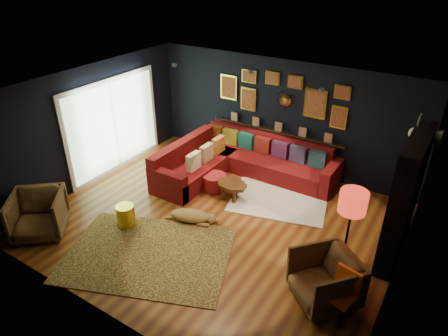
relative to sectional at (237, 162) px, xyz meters
The scene contains 20 objects.
floor 1.94m from the sectional, 71.24° to the right, with size 6.50×6.50×0.00m, color #91541D.
room_walls 2.29m from the sectional, 71.24° to the right, with size 6.50×6.50×6.50m.
sectional is the anchor object (origin of this frame).
ledge 1.22m from the sectional, 54.82° to the left, with size 3.20×0.12×0.04m, color black.
gallery_wall 1.84m from the sectional, 56.49° to the left, with size 3.15×0.04×1.02m.
sunburst_mirror 1.80m from the sectional, 51.91° to the left, with size 0.47×0.16×0.47m.
fireplace 3.88m from the sectional, 13.77° to the right, with size 0.31×1.60×2.20m.
deer_head 4.15m from the sectional, ahead, with size 0.50×0.28×0.45m.
sliding_door 2.97m from the sectional, 155.08° to the right, with size 0.06×2.80×2.20m.
ceiling_spots 2.53m from the sectional, 58.65° to the right, with size 3.30×2.50×0.06m.
shag_rug 1.47m from the sectional, 20.77° to the right, with size 1.97×1.43×0.03m, color silver.
leopard_rug 3.27m from the sectional, 87.36° to the right, with size 2.80×2.00×0.02m, color tan.
coffee_table 1.05m from the sectional, 64.96° to the right, with size 0.78×0.63×0.36m.
pouf 0.86m from the sectional, 93.74° to the right, with size 0.51×0.51×0.34m, color maroon.
armchair_left 4.32m from the sectional, 116.64° to the right, with size 0.89×0.84×0.92m, color #A7743E.
armchair_right 4.02m from the sectional, 40.39° to the right, with size 0.86×0.80×0.88m, color #A7743E.
gold_stool 2.94m from the sectional, 105.25° to the right, with size 0.35×0.35×0.44m, color gold.
orange_chair 4.36m from the sectional, 39.09° to the right, with size 0.46×0.46×0.80m.
floor_lamp 3.75m from the sectional, 30.83° to the right, with size 0.43×0.43×1.54m.
dog 2.10m from the sectional, 84.42° to the right, with size 1.07×0.53×0.34m, color #AC8443, non-canonical shape.
Camera 1 is at (3.53, -5.29, 4.67)m, focal length 32.00 mm.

